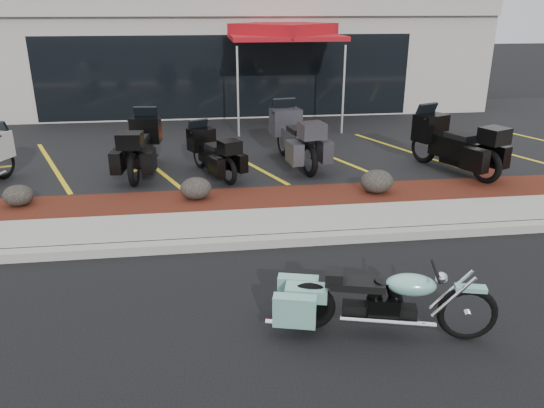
{
  "coord_description": "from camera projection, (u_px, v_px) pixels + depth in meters",
  "views": [
    {
      "loc": [
        -0.88,
        -6.9,
        3.69
      ],
      "look_at": [
        0.2,
        1.2,
        0.61
      ],
      "focal_mm": 35.0,
      "sensor_mm": 36.0,
      "label": 1
    }
  ],
  "objects": [
    {
      "name": "upper_lot",
      "position": [
        233.0,
        137.0,
        15.39
      ],
      "size": [
        26.0,
        9.6,
        0.15
      ],
      "primitive_type": "cube",
      "color": "black",
      "rests_on": "ground"
    },
    {
      "name": "touring_black_front",
      "position": [
        147.0,
        135.0,
        12.38
      ],
      "size": [
        1.11,
        2.41,
        1.36
      ],
      "primitive_type": null,
      "rotation": [
        0.0,
        0.0,
        1.47
      ],
      "color": "black",
      "rests_on": "upper_lot"
    },
    {
      "name": "hero_cruiser",
      "position": [
        468.0,
        306.0,
        6.08
      ],
      "size": [
        2.66,
        1.3,
        0.91
      ],
      "primitive_type": null,
      "rotation": [
        0.0,
        0.0,
        -0.26
      ],
      "color": "#79BCA9",
      "rests_on": "ground"
    },
    {
      "name": "touring_black_rear",
      "position": [
        425.0,
        133.0,
        12.39
      ],
      "size": [
        1.82,
        2.62,
        1.43
      ],
      "primitive_type": null,
      "rotation": [
        0.0,
        0.0,
        1.98
      ],
      "color": "black",
      "rests_on": "upper_lot"
    },
    {
      "name": "boulder_right",
      "position": [
        377.0,
        181.0,
        10.54
      ],
      "size": [
        0.66,
        0.55,
        0.47
      ],
      "primitive_type": "ellipsoid",
      "color": "black",
      "rests_on": "mulch_bed"
    },
    {
      "name": "traffic_cone",
      "position": [
        195.0,
        129.0,
        15.06
      ],
      "size": [
        0.35,
        0.35,
        0.44
      ],
      "primitive_type": "cone",
      "rotation": [
        0.0,
        0.0,
        -0.03
      ],
      "color": "#D43F07",
      "rests_on": "upper_lot"
    },
    {
      "name": "boulder_mid",
      "position": [
        196.0,
        188.0,
        10.2
      ],
      "size": [
        0.6,
        0.5,
        0.43
      ],
      "primitive_type": "ellipsoid",
      "color": "black",
      "rests_on": "mulch_bed"
    },
    {
      "name": "ground",
      "position": [
        269.0,
        272.0,
        7.81
      ],
      "size": [
        90.0,
        90.0,
        0.0
      ],
      "primitive_type": "plane",
      "color": "black",
      "rests_on": "ground"
    },
    {
      "name": "curb",
      "position": [
        262.0,
        242.0,
        8.62
      ],
      "size": [
        24.0,
        0.25,
        0.15
      ],
      "primitive_type": "cube",
      "color": "gray",
      "rests_on": "ground"
    },
    {
      "name": "boulder_left",
      "position": [
        18.0,
        195.0,
        9.87
      ],
      "size": [
        0.56,
        0.46,
        0.4
      ],
      "primitive_type": "ellipsoid",
      "color": "black",
      "rests_on": "mulch_bed"
    },
    {
      "name": "touring_white",
      "position": [
        0.0,
        150.0,
        11.26
      ],
      "size": [
        1.66,
        2.35,
        1.28
      ],
      "primitive_type": null,
      "rotation": [
        0.0,
        0.0,
        1.15
      ],
      "color": "silver",
      "rests_on": "upper_lot"
    },
    {
      "name": "mulch_bed",
      "position": [
        251.0,
        201.0,
        10.38
      ],
      "size": [
        24.0,
        1.2,
        0.16
      ],
      "primitive_type": "cube",
      "color": "#360C0C",
      "rests_on": "ground"
    },
    {
      "name": "dealership_building",
      "position": [
        221.0,
        51.0,
        20.52
      ],
      "size": [
        18.0,
        8.16,
        4.0
      ],
      "color": "#A49D94",
      "rests_on": "ground"
    },
    {
      "name": "sidewalk",
      "position": [
        257.0,
        225.0,
        9.27
      ],
      "size": [
        24.0,
        1.2,
        0.15
      ],
      "primitive_type": "cube",
      "color": "gray",
      "rests_on": "ground"
    },
    {
      "name": "touring_black_mid",
      "position": [
        199.0,
        144.0,
        12.04
      ],
      "size": [
        1.49,
        2.09,
        1.14
      ],
      "primitive_type": null,
      "rotation": [
        0.0,
        0.0,
        2.0
      ],
      "color": "black",
      "rests_on": "upper_lot"
    },
    {
      "name": "popup_canopy",
      "position": [
        284.0,
        33.0,
        15.83
      ],
      "size": [
        3.36,
        3.36,
        3.02
      ],
      "rotation": [
        0.0,
        0.0,
        0.03
      ],
      "color": "silver",
      "rests_on": "upper_lot"
    },
    {
      "name": "touring_grey",
      "position": [
        284.0,
        127.0,
        12.99
      ],
      "size": [
        1.35,
        2.59,
        1.44
      ],
      "primitive_type": null,
      "rotation": [
        0.0,
        0.0,
        1.74
      ],
      "color": "#323137",
      "rests_on": "upper_lot"
    }
  ]
}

